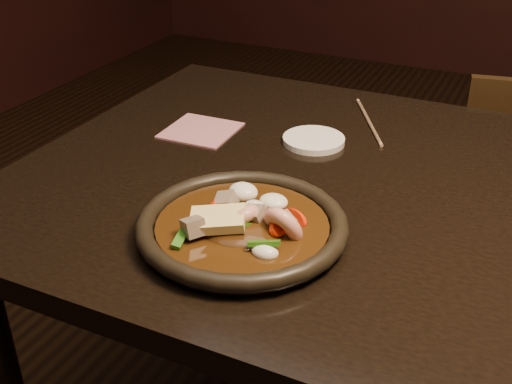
% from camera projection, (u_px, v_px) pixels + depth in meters
% --- Properties ---
extents(table, '(1.60, 0.90, 0.75)m').
position_uv_depth(table, '(480.00, 255.00, 1.04)').
color(table, black).
rests_on(table, floor).
extents(plate, '(0.31, 0.31, 0.03)m').
position_uv_depth(plate, '(242.00, 227.00, 0.94)').
color(plate, black).
rests_on(plate, table).
extents(stirfry, '(0.17, 0.19, 0.07)m').
position_uv_depth(stirfry, '(245.00, 223.00, 0.93)').
color(stirfry, '#311B09').
rests_on(stirfry, plate).
extents(saucer_left, '(0.12, 0.12, 0.01)m').
position_uv_depth(saucer_left, '(314.00, 140.00, 1.23)').
color(saucer_left, white).
rests_on(saucer_left, table).
extents(chopsticks, '(0.12, 0.21, 0.01)m').
position_uv_depth(chopsticks, '(369.00, 121.00, 1.31)').
color(chopsticks, tan).
rests_on(chopsticks, table).
extents(napkin, '(0.14, 0.14, 0.00)m').
position_uv_depth(napkin, '(201.00, 130.00, 1.28)').
color(napkin, '#B16D73').
rests_on(napkin, table).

